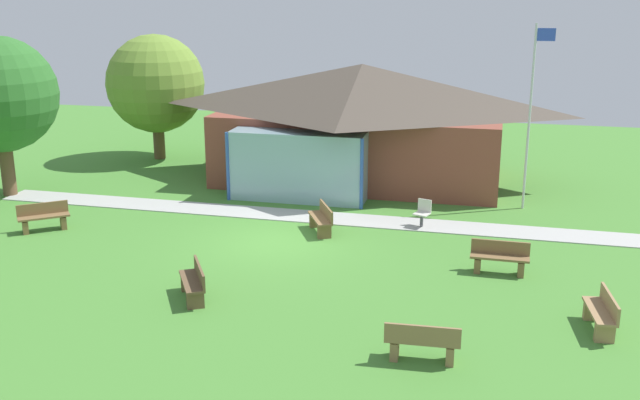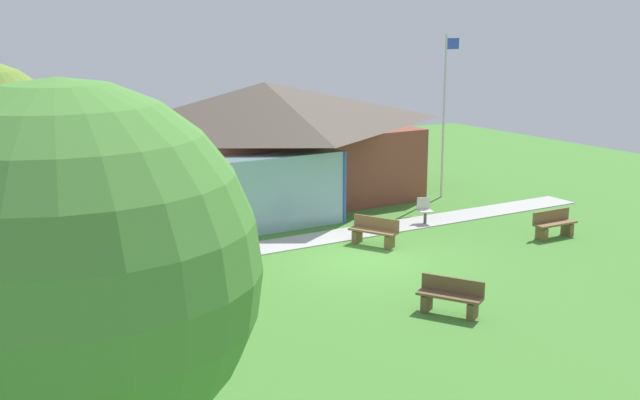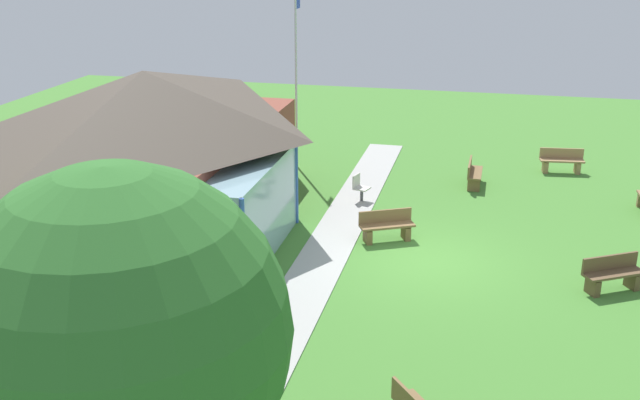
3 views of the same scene
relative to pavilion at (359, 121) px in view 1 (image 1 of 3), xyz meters
The scene contains 12 objects.
ground_plane 8.21m from the pavilion, 96.92° to the right, with size 44.00×44.00×0.00m, color #478433.
pavilion is the anchor object (origin of this frame).
footpath 5.80m from the pavilion, 100.27° to the right, with size 21.21×1.30×0.03m, color #ADADA8.
flagpole 6.76m from the pavilion, 22.76° to the right, with size 0.64×0.08×6.08m.
bench_front_right 14.78m from the pavilion, 74.29° to the right, with size 1.52×0.51×0.84m.
bench_rear_near_path 6.94m from the pavilion, 88.77° to the right, with size 1.07×1.54×0.84m.
bench_mid_left 11.91m from the pavilion, 133.92° to the right, with size 1.45×1.28×0.84m.
bench_front_center 12.52m from the pavilion, 97.66° to the right, with size 1.14×1.52×0.84m.
bench_lawn_far_right 14.16m from the pavilion, 57.25° to the right, with size 0.61×1.54×0.84m.
bench_mid_right 10.53m from the pavilion, 58.52° to the right, with size 1.51×0.47×0.84m.
patio_chair_lawn_spare 6.50m from the pavilion, 60.61° to the right, with size 0.55×0.55×0.86m.
tree_behind_pavilion_left 9.23m from the pavilion, behind, with size 4.13×4.13×5.29m.
Camera 1 is at (6.10, -19.84, 7.21)m, focal length 42.05 mm.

